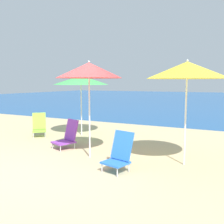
{
  "coord_description": "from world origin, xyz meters",
  "views": [
    {
      "loc": [
        3.27,
        -4.01,
        1.75
      ],
      "look_at": [
        0.41,
        1.72,
        1.0
      ],
      "focal_mm": 40.0,
      "sensor_mm": 36.0,
      "label": 1
    }
  ],
  "objects": [
    {
      "name": "sea_water",
      "position": [
        0.0,
        25.75,
        0.0
      ],
      "size": [
        60.0,
        40.0,
        0.01
      ],
      "color": "#1E5699",
      "rests_on": "ground"
    },
    {
      "name": "beach_chair_purple",
      "position": [
        -0.75,
        1.35,
        0.33
      ],
      "size": [
        0.66,
        0.73,
        0.76
      ],
      "rotation": [
        0.0,
        0.0,
        -0.36
      ],
      "color": "silver",
      "rests_on": "ground"
    },
    {
      "name": "beach_chair_blue",
      "position": [
        1.24,
        0.39,
        0.36
      ],
      "size": [
        0.58,
        0.62,
        0.78
      ],
      "rotation": [
        0.0,
        0.0,
        -0.25
      ],
      "color": "silver",
      "rests_on": "ground"
    },
    {
      "name": "beach_chair_lime",
      "position": [
        -2.5,
        2.16,
        0.36
      ],
      "size": [
        0.64,
        0.64,
        0.76
      ],
      "rotation": [
        0.0,
        0.0,
        0.73
      ],
      "color": "silver",
      "rests_on": "ground"
    },
    {
      "name": "beach_umbrella_green",
      "position": [
        -1.35,
        2.93,
        1.84
      ],
      "size": [
        1.83,
        1.83,
        2.03
      ],
      "color": "white",
      "rests_on": "ground"
    },
    {
      "name": "beach_umbrella_red",
      "position": [
        0.24,
        0.89,
        2.03
      ],
      "size": [
        1.51,
        1.51,
        2.25
      ],
      "color": "white",
      "rests_on": "ground"
    },
    {
      "name": "ground_plane",
      "position": [
        0.0,
        0.0,
        0.0
      ],
      "size": [
        60.0,
        60.0,
        0.0
      ],
      "primitive_type": "plane",
      "color": "#C6B284"
    },
    {
      "name": "beach_umbrella_yellow",
      "position": [
        2.33,
        1.33,
        2.01
      ],
      "size": [
        1.67,
        1.67,
        2.23
      ],
      "color": "white",
      "rests_on": "ground"
    }
  ]
}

